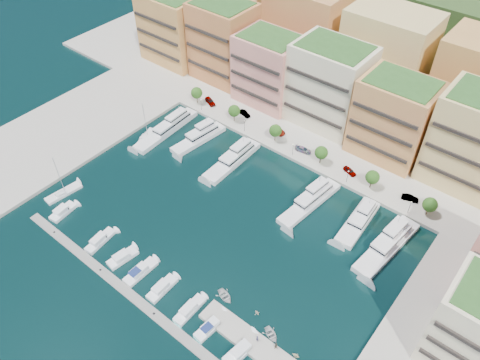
{
  "coord_description": "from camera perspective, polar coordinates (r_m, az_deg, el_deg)",
  "views": [
    {
      "loc": [
        53.4,
        -59.07,
        90.79
      ],
      "look_at": [
        -2.02,
        9.32,
        6.0
      ],
      "focal_mm": 35.0,
      "sensor_mm": 36.0,
      "label": 1
    }
  ],
  "objects": [
    {
      "name": "sailboat_0",
      "position": [
        135.48,
        -20.72,
        -1.53
      ],
      "size": [
        3.97,
        10.26,
        13.2
      ],
      "color": "white",
      "rests_on": "ground"
    },
    {
      "name": "backblock_0",
      "position": [
        187.21,
        -0.14,
        20.38
      ],
      "size": [
        26.0,
        18.0,
        30.0
      ],
      "primitive_type": "cube",
      "color": "#F5E7BD",
      "rests_on": "north_quay"
    },
    {
      "name": "backblock_1",
      "position": [
        171.6,
        8.04,
        17.68
      ],
      "size": [
        26.0,
        18.0,
        30.0
      ],
      "primitive_type": "cube",
      "color": "tan",
      "rests_on": "north_quay"
    },
    {
      "name": "cruiser_3",
      "position": [
        115.85,
        -14.15,
        -9.18
      ],
      "size": [
        3.83,
        7.75,
        2.55
      ],
      "color": "white",
      "rests_on": "ground"
    },
    {
      "name": "tree_3",
      "position": [
        134.29,
        9.88,
        3.31
      ],
      "size": [
        3.8,
        3.8,
        5.65
      ],
      "color": "#473323",
      "rests_on": "north_quay"
    },
    {
      "name": "tender_1",
      "position": [
        104.71,
        2.09,
        -15.85
      ],
      "size": [
        1.63,
        1.51,
        0.71
      ],
      "primitive_type": "imported",
      "rotation": [
        0.0,
        0.0,
        1.26
      ],
      "color": "beige",
      "rests_on": "ground"
    },
    {
      "name": "lamppost_1",
      "position": [
        144.25,
        0.54,
        6.85
      ],
      "size": [
        0.3,
        0.3,
        4.2
      ],
      "color": "black",
      "rests_on": "north_quay"
    },
    {
      "name": "cruiser_4",
      "position": [
        112.46,
        -12.06,
        -10.89
      ],
      "size": [
        2.94,
        8.63,
        2.66
      ],
      "color": "white",
      "rests_on": "ground"
    },
    {
      "name": "car_2",
      "position": [
        145.64,
        4.68,
        6.08
      ],
      "size": [
        6.03,
        4.38,
        1.52
      ],
      "primitive_type": "imported",
      "rotation": [
        0.0,
        0.0,
        1.19
      ],
      "color": "gray",
      "rests_on": "north_quay"
    },
    {
      "name": "car_1",
      "position": [
        152.25,
        0.55,
        8.12
      ],
      "size": [
        4.62,
        2.46,
        1.45
      ],
      "primitive_type": "imported",
      "rotation": [
        0.0,
        0.0,
        1.35
      ],
      "color": "gray",
      "rests_on": "north_quay"
    },
    {
      "name": "apartment_4",
      "position": [
        138.16,
        18.15,
        7.15
      ],
      "size": [
        20.0,
        15.5,
        23.8
      ],
      "color": "tan",
      "rests_on": "north_quay"
    },
    {
      "name": "apartment_3",
      "position": [
        146.04,
        10.82,
        11.3
      ],
      "size": [
        22.0,
        16.5,
        25.8
      ],
      "color": "#F5E7BD",
      "rests_on": "north_quay"
    },
    {
      "name": "tender_2",
      "position": [
        102.3,
        3.81,
        -18.31
      ],
      "size": [
        4.82,
        4.26,
        0.83
      ],
      "primitive_type": "imported",
      "rotation": [
        0.0,
        0.0,
        1.14
      ],
      "color": "silver",
      "rests_on": "ground"
    },
    {
      "name": "car_4",
      "position": [
        134.62,
        13.24,
        1.08
      ],
      "size": [
        4.57,
        2.94,
        1.45
      ],
      "primitive_type": "imported",
      "rotation": [
        0.0,
        0.0,
        1.26
      ],
      "color": "gray",
      "rests_on": "north_quay"
    },
    {
      "name": "cruiser_6",
      "position": [
        105.34,
        -6.18,
        -15.45
      ],
      "size": [
        2.65,
        8.1,
        2.55
      ],
      "color": "white",
      "rests_on": "ground"
    },
    {
      "name": "yacht_4",
      "position": [
        125.19,
        8.67,
        -2.49
      ],
      "size": [
        6.66,
        21.94,
        7.3
      ],
      "color": "white",
      "rests_on": "ground"
    },
    {
      "name": "finger_pier",
      "position": [
        100.82,
        3.13,
        -20.43
      ],
      "size": [
        32.0,
        5.0,
        2.0
      ],
      "primitive_type": "cube",
      "color": "#9E998E",
      "rests_on": "ground"
    },
    {
      "name": "lamppost_2",
      "position": [
        136.24,
        6.48,
        3.93
      ],
      "size": [
        0.3,
        0.3,
        4.2
      ],
      "color": "black",
      "rests_on": "north_quay"
    },
    {
      "name": "apartment_5",
      "position": [
        135.32,
        26.9,
        4.14
      ],
      "size": [
        22.0,
        16.5,
        26.8
      ],
      "color": "#DCC374",
      "rests_on": "north_quay"
    },
    {
      "name": "south_pontoon",
      "position": [
        110.76,
        -13.68,
        -13.09
      ],
      "size": [
        72.0,
        2.2,
        0.35
      ],
      "primitive_type": "cube",
      "color": "gray",
      "rests_on": "ground"
    },
    {
      "name": "car_3",
      "position": [
        139.31,
        7.71,
        3.7
      ],
      "size": [
        5.05,
        2.67,
        1.39
      ],
      "primitive_type": "imported",
      "rotation": [
        0.0,
        0.0,
        1.73
      ],
      "color": "gray",
      "rests_on": "north_quay"
    },
    {
      "name": "yacht_2",
      "position": [
        135.93,
        -0.74,
        2.7
      ],
      "size": [
        5.15,
        21.36,
        7.3
      ],
      "color": "white",
      "rests_on": "ground"
    },
    {
      "name": "backblock_2",
      "position": [
        160.13,
        17.3,
        14.1
      ],
      "size": [
        26.0,
        18.0,
        30.0
      ],
      "primitive_type": "cube",
      "color": "#DCC374",
      "rests_on": "north_quay"
    },
    {
      "name": "person_0",
      "position": [
        100.18,
        2.12,
        -18.73
      ],
      "size": [
        0.74,
        0.69,
        1.69
      ],
      "primitive_type": "imported",
      "rotation": [
        0.0,
        0.0,
        2.5
      ],
      "color": "#252448",
      "rests_on": "finger_pier"
    },
    {
      "name": "yacht_1",
      "position": [
        144.06,
        -4.89,
        5.24
      ],
      "size": [
        6.52,
        19.27,
        7.3
      ],
      "color": "white",
      "rests_on": "ground"
    },
    {
      "name": "ground",
      "position": [
        120.76,
        -2.05,
        -4.86
      ],
      "size": [
        400.0,
        400.0,
        0.0
      ],
      "primitive_type": "plane",
      "color": "black",
      "rests_on": "ground"
    },
    {
      "name": "cruiser_8",
      "position": [
        100.44,
        0.2,
        -20.03
      ],
      "size": [
        3.93,
        8.72,
        2.55
      ],
      "color": "white",
      "rests_on": "ground"
    },
    {
      "name": "sailboat_2",
      "position": [
        147.29,
        -11.33,
        5.04
      ],
      "size": [
        5.38,
        9.44,
        13.2
      ],
      "color": "white",
      "rests_on": "ground"
    },
    {
      "name": "person_1",
      "position": [
        99.55,
        4.37,
        -19.52
      ],
      "size": [
        1.15,
        1.11,
        1.87
      ],
      "primitive_type": "imported",
      "rotation": [
        0.0,
        0.0,
        3.8
      ],
      "color": "#463A2A",
      "rests_on": "finger_pier"
    },
    {
      "name": "tree_4",
      "position": [
        129.76,
        15.85,
        0.34
      ],
      "size": [
        3.8,
        3.8,
        5.65
      ],
      "color": "#473323",
      "rests_on": "north_quay"
    },
    {
      "name": "tree_5",
      "position": [
        127.09,
        22.16,
        -2.81
      ],
      "size": [
        3.8,
        3.8,
        5.65
      ],
      "color": "#473323",
      "rests_on": "north_quay"
    },
    {
      "name": "north_quay",
      "position": [
        160.47,
        12.64,
        8.31
      ],
      "size": [
        220.0,
        64.0,
        2.0
      ],
      "primitive_type": "cube",
      "color": "#9E998E",
      "rests_on": "ground"
    },
    {
      "name": "lamppost_4",
      "position": [
        126.54,
        20.04,
        -2.89
      ],
      "size": [
        0.3,
        0.3,
        4.2
      ],
      "color": "black",
      "rests_on": "north_quay"
    },
    {
      "name": "car_5",
      "position": [
        131.45,
        20.01,
        -2.08
      ],
      "size": [
        4.62,
        2.68,
        1.44
      ],
      "primitive_type": "imported",
      "rotation": [
        0.0,
        0.0,
        1.85
      ],
      "color": "gray",
      "rests_on": "north_quay"
    },
    {
      "name": "apartment_1",
      "position": [
        166.34,
        -2.07,
        16.53
      ],
      "size": [
        20.0,
        16.5,
        26.8
      ],
      "color": "#CB7743",
      "rests_on": "north_quay"
    },
    {
      "name": "tender_3",
      "position": [
        100.72,
        6.81,
        -20.47
      ],
      "size": [
        1.75,
        1.56,
        0.84
      ],
      "primitive_type": "imported",
      "rotation": [
        0.0,
        0.0,
        1.69
      ],
      "color": "beige",
      "rests_on": "ground"
    },
    {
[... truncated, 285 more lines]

